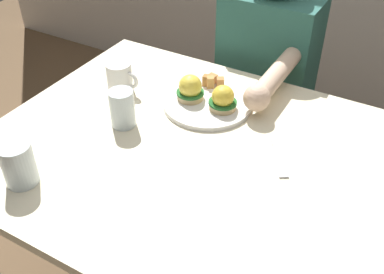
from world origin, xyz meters
TOP-DOWN VIEW (x-y plane):
  - dining_table at (0.00, 0.00)m, footprint 1.20×0.90m
  - eggs_benedict_plate at (-0.11, 0.20)m, footprint 0.27×0.27m
  - coffee_mug at (-0.38, 0.15)m, footprint 0.11×0.08m
  - fork at (0.18, 0.07)m, footprint 0.10×0.14m
  - water_glass_near at (-0.27, -0.00)m, footprint 0.07×0.07m
  - water_glass_far at (-0.34, -0.32)m, footprint 0.08×0.08m
  - diner_person at (-0.07, 0.60)m, footprint 0.34×0.54m

SIDE VIEW (x-z plane):
  - dining_table at x=0.00m, z-range 0.26..1.00m
  - diner_person at x=-0.07m, z-range 0.08..1.22m
  - fork at x=0.18m, z-range 0.74..0.74m
  - eggs_benedict_plate at x=-0.11m, z-range 0.72..0.81m
  - water_glass_near at x=-0.27m, z-range 0.73..0.84m
  - water_glass_far at x=-0.34m, z-range 0.73..0.84m
  - coffee_mug at x=-0.38m, z-range 0.74..0.84m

